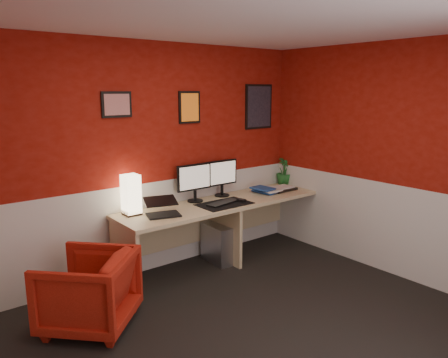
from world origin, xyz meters
TOP-DOWN VIEW (x-y plane):
  - ground at (0.00, 0.00)m, footprint 4.00×3.50m
  - ceiling at (0.00, 0.00)m, footprint 4.00×3.50m
  - wall_back at (0.00, 1.75)m, footprint 4.00×0.01m
  - wall_right at (2.00, 0.00)m, footprint 0.01×3.50m
  - wainscot_back at (0.00, 1.75)m, footprint 4.00×0.01m
  - wainscot_right at (2.00, 0.00)m, footprint 0.01×3.50m
  - desk at (0.77, 1.41)m, footprint 2.60×0.65m
  - shoji_lamp at (-0.31, 1.59)m, footprint 0.16×0.16m
  - laptop at (-0.08, 1.35)m, footprint 0.38×0.32m
  - monitor_left at (0.50, 1.62)m, footprint 0.45×0.06m
  - monitor_right at (0.91, 1.63)m, footprint 0.45×0.06m
  - desk_mat at (0.69, 1.31)m, footprint 0.60×0.38m
  - keyboard at (0.69, 1.33)m, footprint 0.44×0.22m
  - mouse at (0.90, 1.27)m, footprint 0.07×0.11m
  - book_bottom at (1.33, 1.42)m, footprint 0.25×0.32m
  - book_middle at (1.35, 1.42)m, footprint 0.27×0.34m
  - book_top at (1.28, 1.40)m, footprint 0.22×0.29m
  - zen_tray at (1.70, 1.40)m, footprint 0.35×0.25m
  - potted_plant at (1.98, 1.63)m, footprint 0.23×0.23m
  - pc_tower at (0.70, 1.45)m, footprint 0.23×0.46m
  - armchair at (-1.03, 1.00)m, footprint 1.00×1.00m
  - art_left at (-0.35, 1.74)m, footprint 0.32×0.02m
  - art_center at (0.52, 1.74)m, footprint 0.28×0.02m
  - art_right at (1.59, 1.74)m, footprint 0.44×0.02m

SIDE VIEW (x-z plane):
  - ground at x=0.00m, z-range -0.01..0.01m
  - pc_tower at x=0.70m, z-range 0.00..0.45m
  - armchair at x=-1.03m, z-range 0.00..0.65m
  - desk at x=0.77m, z-range 0.00..0.73m
  - wainscot_back at x=0.00m, z-range 0.00..1.00m
  - wainscot_right at x=2.00m, z-range 0.00..1.00m
  - desk_mat at x=0.69m, z-range 0.73..0.74m
  - book_bottom at x=1.33m, z-range 0.73..0.76m
  - keyboard at x=0.69m, z-range 0.74..0.75m
  - zen_tray at x=1.70m, z-range 0.73..0.76m
  - mouse at x=0.90m, z-range 0.74..0.77m
  - book_middle at x=1.35m, z-range 0.76..0.78m
  - book_top at x=1.28m, z-range 0.78..0.81m
  - laptop at x=-0.08m, z-range 0.73..0.95m
  - potted_plant at x=1.98m, z-range 0.73..1.09m
  - shoji_lamp at x=-0.31m, z-range 0.73..1.13m
  - monitor_left at x=0.50m, z-range 0.73..1.31m
  - monitor_right at x=0.91m, z-range 0.73..1.31m
  - wall_back at x=0.00m, z-range 0.00..2.50m
  - wall_right at x=2.00m, z-range 0.00..2.50m
  - art_right at x=1.59m, z-range 1.50..2.06m
  - art_center at x=0.52m, z-range 1.62..1.98m
  - art_left at x=-0.35m, z-range 1.72..1.98m
  - ceiling at x=0.00m, z-range 2.50..2.50m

